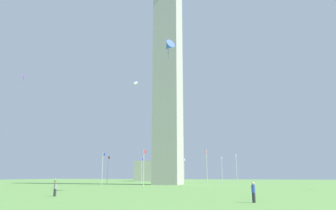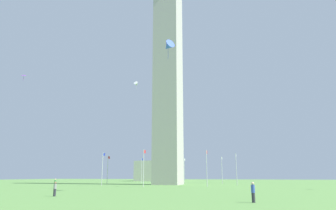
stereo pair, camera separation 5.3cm
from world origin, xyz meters
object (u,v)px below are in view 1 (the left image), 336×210
at_px(person_gray_shirt, 55,189).
at_px(distant_building, 159,171).
at_px(flagpole_sw, 207,166).
at_px(kite_purple_diamond, 24,76).
at_px(person_green_shirt, 55,184).
at_px(flagpole_s, 144,166).
at_px(flagpole_ne, 141,169).
at_px(flagpole_se, 102,167).
at_px(flagpole_e, 108,168).
at_px(person_blue_shirt, 253,192).
at_px(kite_white_delta, 136,84).
at_px(flagpole_n, 184,169).
at_px(flagpole_w, 236,167).
at_px(flagpole_nw, 222,169).
at_px(obelisk_monument, 168,71).
at_px(kite_blue_delta, 168,46).

distance_m(person_gray_shirt, distant_building, 110.63).
xyz_separation_m(flagpole_sw, kite_purple_diamond, (-13.23, 37.59, 19.44)).
bearing_deg(person_green_shirt, flagpole_s, -6.76).
bearing_deg(person_green_shirt, flagpole_ne, 38.24).
distance_m(flagpole_se, distant_building, 72.79).
bearing_deg(kite_purple_diamond, distant_building, -1.97).
distance_m(flagpole_s, person_green_shirt, 17.53).
distance_m(flagpole_ne, flagpole_e, 13.26).
xyz_separation_m(flagpole_e, person_blue_shirt, (-50.26, -40.23, -3.34)).
relative_size(flagpole_se, kite_white_delta, 3.34).
height_order(flagpole_n, flagpole_se, same).
bearing_deg(kite_white_delta, flagpole_n, -15.31).
height_order(flagpole_e, flagpole_w, same).
distance_m(flagpole_w, kite_purple_diamond, 53.36).
xyz_separation_m(flagpole_ne, flagpole_se, (-24.50, 0.00, 0.00)).
bearing_deg(flagpole_ne, flagpole_nw, -90.00).
height_order(obelisk_monument, flagpole_sw, obelisk_monument).
bearing_deg(flagpole_w, person_blue_shirt, -173.66).
xyz_separation_m(flagpole_se, person_blue_shirt, (-38.01, -35.16, -3.34)).
height_order(flagpole_n, flagpole_e, same).
bearing_deg(flagpole_se, flagpole_ne, -0.00).
relative_size(flagpole_sw, person_gray_shirt, 4.78).
distance_m(flagpole_ne, person_gray_shirt, 62.03).
height_order(flagpole_se, person_green_shirt, flagpole_se).
bearing_deg(flagpole_nw, flagpole_sw, 180.00).
distance_m(kite_purple_diamond, kite_blue_delta, 38.51).
height_order(flagpole_s, person_green_shirt, flagpole_s).
bearing_deg(flagpole_sw, person_gray_shirt, 163.39).
height_order(flagpole_ne, flagpole_e, same).
xyz_separation_m(flagpole_n, person_gray_shirt, (-65.45, -1.55, -3.40)).
bearing_deg(person_blue_shirt, kite_white_delta, -8.78).
bearing_deg(kite_white_delta, flagpole_w, -74.46).
distance_m(flagpole_s, person_gray_shirt, 31.03).
distance_m(flagpole_w, person_blue_shirt, 50.68).
bearing_deg(kite_blue_delta, flagpole_n, 11.75).
xyz_separation_m(obelisk_monument, kite_blue_delta, (-36.98, -11.31, -9.38)).
bearing_deg(obelisk_monument, flagpole_nw, -44.85).
height_order(obelisk_monument, flagpole_ne, obelisk_monument).
bearing_deg(flagpole_ne, kite_purple_diamond, 160.87).
height_order(kite_purple_diamond, kite_blue_delta, kite_purple_diamond).
bearing_deg(distant_building, person_blue_shirt, -157.63).
bearing_deg(person_blue_shirt, obelisk_monument, -18.29).
relative_size(flagpole_w, person_green_shirt, 4.43).
relative_size(flagpole_w, kite_purple_diamond, 5.48).
bearing_deg(distant_building, flagpole_e, -175.14).
height_order(flagpole_ne, flagpole_nw, same).
height_order(flagpole_sw, flagpole_nw, same).
xyz_separation_m(flagpole_sw, flagpole_nw, (24.50, -0.00, 0.00)).
distance_m(person_gray_shirt, kite_purple_diamond, 41.93).
bearing_deg(flagpole_se, obelisk_monument, -45.15).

